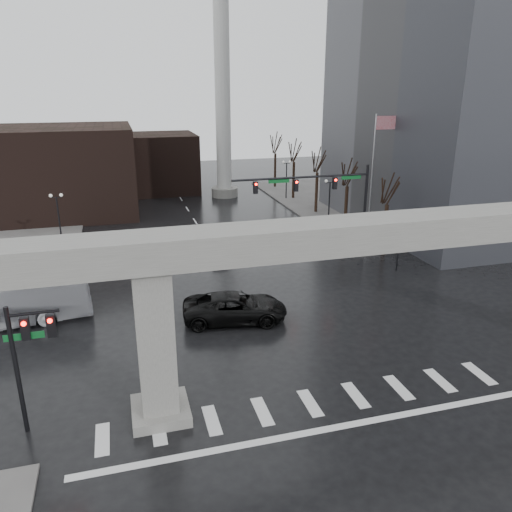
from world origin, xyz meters
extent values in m
plane|color=black|center=(0.00, 0.00, 0.00)|extent=(160.00, 160.00, 0.00)
cube|color=slate|center=(26.00, 36.00, 0.07)|extent=(28.00, 36.00, 0.15)
cube|color=gray|center=(0.00, 0.00, 8.00)|extent=(48.00, 2.20, 1.40)
cube|color=gray|center=(-7.00, 0.00, 3.65)|extent=(1.60, 1.60, 7.30)
cube|color=gray|center=(-7.00, 0.00, 0.25)|extent=(2.60, 2.60, 0.50)
cube|color=#5A5A5E|center=(28.00, 26.00, 21.00)|extent=(22.00, 26.00, 42.00)
cube|color=black|center=(-14.00, 42.00, 5.00)|extent=(16.00, 14.00, 10.00)
cube|color=black|center=(-2.00, 52.00, 4.00)|extent=(10.00, 10.00, 8.00)
cylinder|color=silver|center=(6.00, 46.00, 15.00)|extent=(2.00, 2.00, 30.00)
cylinder|color=gray|center=(6.00, 46.00, 0.60)|extent=(3.60, 3.60, 1.20)
cylinder|color=black|center=(12.80, 18.80, 4.00)|extent=(0.24, 0.24, 8.00)
cylinder|color=black|center=(6.80, 18.80, 7.20)|extent=(12.00, 0.18, 0.18)
cube|color=black|center=(9.80, 18.80, 6.55)|extent=(0.35, 0.30, 1.00)
cube|color=black|center=(6.30, 18.80, 6.55)|extent=(0.35, 0.30, 1.00)
cube|color=black|center=(2.80, 18.80, 6.55)|extent=(0.35, 0.30, 1.00)
sphere|color=#FF0C05|center=(9.80, 18.62, 6.85)|extent=(0.20, 0.20, 0.20)
cube|color=#0C5521|center=(11.30, 18.80, 7.00)|extent=(1.80, 0.05, 0.35)
cube|color=#0C5521|center=(4.80, 18.80, 7.00)|extent=(1.80, 0.05, 0.35)
cylinder|color=black|center=(-12.80, 0.50, 3.00)|extent=(0.20, 0.20, 6.00)
cylinder|color=black|center=(-11.80, 0.50, 5.60)|extent=(2.00, 0.14, 0.14)
cube|color=black|center=(-12.20, 0.50, 4.95)|extent=(0.35, 0.30, 1.00)
cube|color=black|center=(-11.20, 0.50, 4.95)|extent=(0.35, 0.30, 1.00)
cube|color=#0C5521|center=(-12.30, 0.50, 4.60)|extent=(1.60, 0.05, 0.30)
cylinder|color=silver|center=(15.00, 22.00, 6.00)|extent=(0.12, 0.12, 12.00)
cube|color=red|center=(16.00, 22.00, 11.20)|extent=(2.00, 0.03, 1.20)
cylinder|color=black|center=(13.50, 14.00, 2.40)|extent=(0.14, 0.14, 4.80)
cube|color=black|center=(13.50, 14.00, 4.75)|extent=(0.90, 0.06, 0.06)
sphere|color=silver|center=(13.05, 14.00, 4.95)|extent=(0.32, 0.32, 0.32)
sphere|color=silver|center=(13.95, 14.00, 4.95)|extent=(0.32, 0.32, 0.32)
cylinder|color=black|center=(13.50, 28.00, 2.40)|extent=(0.14, 0.14, 4.80)
cube|color=black|center=(13.50, 28.00, 4.75)|extent=(0.90, 0.06, 0.06)
sphere|color=silver|center=(13.05, 28.00, 4.95)|extent=(0.32, 0.32, 0.32)
sphere|color=silver|center=(13.95, 28.00, 4.95)|extent=(0.32, 0.32, 0.32)
cylinder|color=black|center=(13.50, 42.00, 2.40)|extent=(0.14, 0.14, 4.80)
cube|color=black|center=(13.50, 42.00, 4.75)|extent=(0.90, 0.06, 0.06)
sphere|color=silver|center=(13.05, 42.00, 4.95)|extent=(0.32, 0.32, 0.32)
sphere|color=silver|center=(13.95, 42.00, 4.95)|extent=(0.32, 0.32, 0.32)
cylinder|color=black|center=(-13.50, 14.00, 2.40)|extent=(0.14, 0.14, 4.80)
cube|color=black|center=(-13.50, 14.00, 4.75)|extent=(0.90, 0.06, 0.06)
sphere|color=silver|center=(-13.95, 14.00, 4.95)|extent=(0.32, 0.32, 0.32)
sphere|color=silver|center=(-13.05, 14.00, 4.95)|extent=(0.32, 0.32, 0.32)
cylinder|color=black|center=(-13.50, 28.00, 2.40)|extent=(0.14, 0.14, 4.80)
cube|color=black|center=(-13.50, 28.00, 4.75)|extent=(0.90, 0.06, 0.06)
sphere|color=silver|center=(-13.95, 28.00, 4.95)|extent=(0.32, 0.32, 0.32)
sphere|color=silver|center=(-13.05, 28.00, 4.95)|extent=(0.32, 0.32, 0.32)
cylinder|color=black|center=(-13.50, 42.00, 2.40)|extent=(0.14, 0.14, 4.80)
cube|color=black|center=(-13.50, 42.00, 4.75)|extent=(0.90, 0.06, 0.06)
sphere|color=silver|center=(-13.95, 42.00, 4.95)|extent=(0.32, 0.32, 0.32)
sphere|color=silver|center=(-13.05, 42.00, 4.95)|extent=(0.32, 0.32, 0.32)
cylinder|color=black|center=(14.50, 18.00, 2.27)|extent=(0.34, 0.34, 4.55)
cylinder|color=black|center=(14.50, 18.00, 6.01)|extent=(0.12, 1.52, 2.98)
cylinder|color=black|center=(15.00, 18.25, 5.78)|extent=(0.83, 1.14, 2.51)
cylinder|color=black|center=(14.50, 26.00, 2.33)|extent=(0.34, 0.34, 4.66)
cylinder|color=black|center=(14.50, 26.00, 6.15)|extent=(0.12, 1.55, 3.05)
cylinder|color=black|center=(15.00, 26.25, 5.91)|extent=(0.85, 1.16, 2.57)
cylinder|color=black|center=(14.50, 34.00, 2.38)|extent=(0.34, 0.34, 4.76)
cylinder|color=black|center=(14.50, 34.00, 6.29)|extent=(0.12, 1.59, 3.11)
cylinder|color=black|center=(15.00, 34.25, 6.05)|extent=(0.86, 1.18, 2.62)
cylinder|color=black|center=(14.50, 42.00, 2.43)|extent=(0.34, 0.34, 4.87)
cylinder|color=black|center=(14.50, 42.00, 6.43)|extent=(0.12, 1.62, 3.18)
cylinder|color=black|center=(15.00, 42.25, 6.18)|extent=(0.88, 1.20, 2.68)
cylinder|color=black|center=(14.50, 50.00, 2.48)|extent=(0.34, 0.34, 4.97)
cylinder|color=black|center=(14.50, 50.00, 6.57)|extent=(0.12, 1.65, 3.25)
cylinder|color=black|center=(15.00, 50.25, 6.31)|extent=(0.89, 1.23, 2.74)
imported|color=black|center=(-1.42, 8.60, 0.93)|extent=(7.09, 4.16, 1.85)
imported|color=black|center=(-0.11, 20.75, 0.64)|extent=(1.67, 3.80, 1.27)
camera|label=1|loc=(-7.99, -19.89, 14.51)|focal=35.00mm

